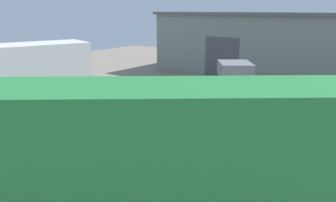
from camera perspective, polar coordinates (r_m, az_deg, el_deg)
name	(u,v)px	position (r m, az deg, el deg)	size (l,w,h in m)	color
ground_plane	(182,147)	(14.57, 2.44, -8.00)	(60.00, 60.00, 0.00)	gray
warehouse_building	(305,46)	(30.67, 22.77, 8.83)	(25.74, 9.61, 5.63)	gray
container_trailer_green	(166,139)	(8.67, -0.36, -6.59)	(11.23, 9.62, 4.00)	#28843D
flatbed_truck_grey	(211,85)	(20.67, 7.48, 2.78)	(8.53, 7.15, 2.70)	gray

